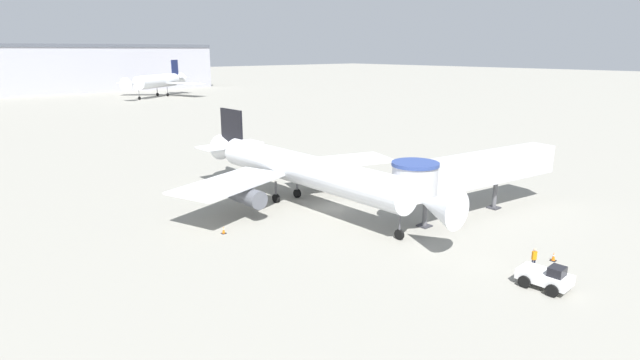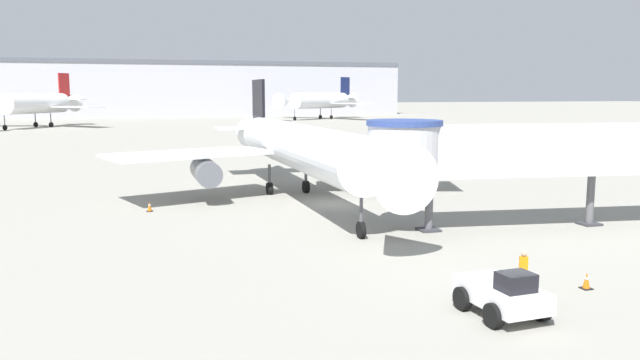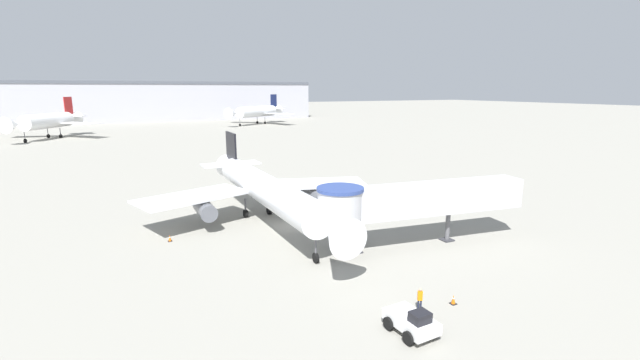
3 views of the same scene
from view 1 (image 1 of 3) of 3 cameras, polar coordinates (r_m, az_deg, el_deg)
The scene contains 8 objects.
ground_plane at distance 50.16m, azimuth 1.15°, elevation -3.25°, with size 800.00×800.00×0.00m, color gray.
main_airplane at distance 50.29m, azimuth -2.21°, elevation 1.18°, with size 27.08×33.75×8.71m.
jet_bridge at distance 48.73m, azimuth 16.57°, elevation 1.00°, with size 20.65×5.78×6.11m.
pushback_tug_white at distance 36.98m, azimuth 24.40°, elevation -10.06°, with size 2.33×3.38×1.70m.
traffic_cone_port_wing at distance 44.12m, azimuth -10.96°, elevation -5.65°, with size 0.39×0.39×0.64m.
traffic_cone_apron_front at distance 41.85m, azimuth 25.13°, elevation -7.95°, with size 0.40×0.40×0.67m.
ground_crew_marshaller at distance 39.37m, azimuth 23.27°, elevation -8.14°, with size 0.37×0.32×1.66m.
background_jet_navy_tail at distance 180.61m, azimuth -18.02°, elevation 10.70°, with size 29.95×28.19×12.04m.
Camera 1 is at (-32.13, -35.31, 15.39)m, focal length 28.00 mm.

